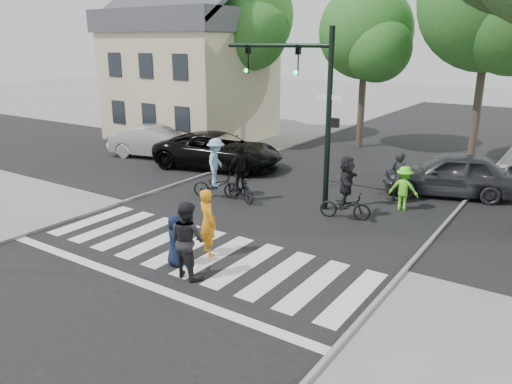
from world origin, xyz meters
TOP-DOWN VIEW (x-y plane):
  - ground at (0.00, 0.00)m, footprint 120.00×120.00m
  - road_stem at (0.00, 5.00)m, footprint 10.00×70.00m
  - road_cross at (0.00, 8.00)m, footprint 70.00×10.00m
  - curb_left at (-5.05, 5.00)m, footprint 0.10×70.00m
  - curb_right at (5.05, 5.00)m, footprint 0.10×70.00m
  - crosswalk at (0.00, 0.66)m, footprint 10.00×3.85m
  - traffic_signal at (0.35, 6.20)m, footprint 4.45×0.29m
  - bg_tree_0 at (-13.74, 16.00)m, footprint 5.46×5.20m
  - bg_tree_1 at (-8.70, 15.48)m, footprint 6.09×5.80m
  - bg_tree_2 at (-1.76, 16.62)m, footprint 5.04×4.80m
  - bg_tree_3 at (4.31, 15.27)m, footprint 6.30×6.00m
  - house at (-11.49, 13.98)m, footprint 8.40×8.10m
  - pedestrian_woman at (0.29, 1.01)m, footprint 0.79×0.68m
  - pedestrian_child at (0.02, 0.03)m, footprint 0.77×0.64m
  - pedestrian_adult at (0.72, -0.28)m, footprint 1.02×0.85m
  - cyclist_left at (-2.70, 5.16)m, footprint 1.85×1.30m
  - cyclist_mid at (-1.71, 5.29)m, footprint 1.64×1.04m
  - cyclist_right at (2.16, 5.70)m, footprint 1.73×1.60m
  - car_suv at (-5.42, 8.77)m, footprint 6.25×3.87m
  - car_silver at (-9.34, 8.76)m, footprint 4.95×2.77m
  - car_grey at (4.30, 10.26)m, footprint 5.15×3.33m
  - bystander_hivis at (3.42, 7.63)m, footprint 1.04×0.67m
  - bystander_dark at (2.99, 8.38)m, footprint 0.78×0.64m

SIDE VIEW (x-z plane):
  - ground at x=0.00m, z-range 0.00..0.00m
  - road_stem at x=0.00m, z-range 0.00..0.01m
  - road_cross at x=0.00m, z-range 0.00..0.01m
  - crosswalk at x=0.00m, z-range 0.00..0.01m
  - curb_left at x=-5.05m, z-range 0.00..0.10m
  - curb_right at x=5.05m, z-range 0.00..0.10m
  - pedestrian_child at x=0.02m, z-range 0.00..1.35m
  - bystander_hivis at x=3.42m, z-range 0.00..1.52m
  - car_silver at x=-9.34m, z-range 0.00..1.54m
  - car_suv at x=-5.42m, z-range 0.00..1.61m
  - car_grey at x=4.30m, z-range 0.00..1.63m
  - cyclist_mid at x=-1.71m, z-range -0.18..1.88m
  - bystander_dark at x=2.99m, z-range 0.00..1.83m
  - pedestrian_woman at x=0.29m, z-range 0.00..1.84m
  - cyclist_right at x=2.16m, z-range -0.11..1.96m
  - pedestrian_adult at x=0.72m, z-range 0.00..1.92m
  - cyclist_left at x=-2.70m, z-range -0.15..2.07m
  - house at x=-11.49m, z-range -0.61..8.21m
  - traffic_signal at x=0.35m, z-range 0.90..6.90m
  - bg_tree_2 at x=-1.76m, z-range 1.58..9.98m
  - bg_tree_0 at x=-13.74m, z-range 1.66..10.63m
  - bg_tree_1 at x=-8.70m, z-range 1.75..11.55m
  - bg_tree_3 at x=4.31m, z-range 1.84..12.04m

